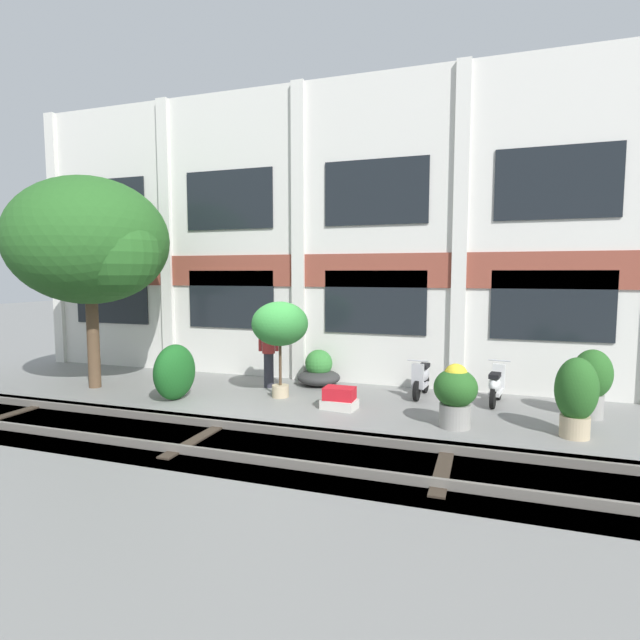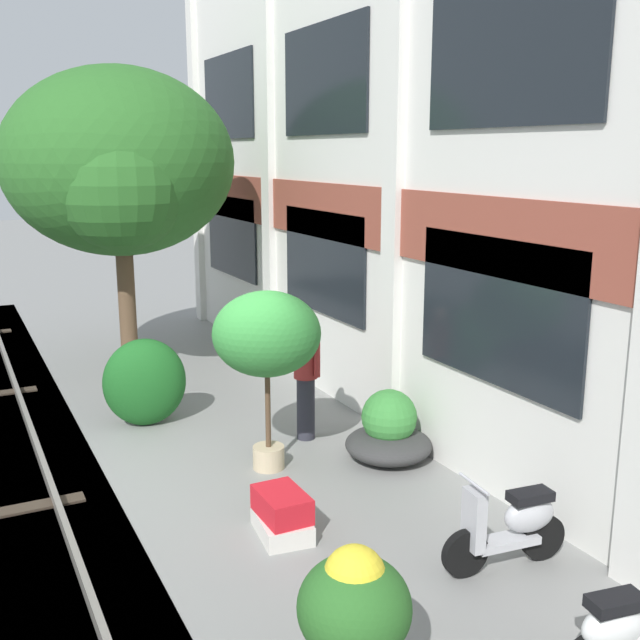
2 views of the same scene
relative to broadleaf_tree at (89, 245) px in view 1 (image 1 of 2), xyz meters
The scene contains 14 objects.
ground_plane 6.10m from the broadleaf_tree, ahead, with size 80.00×80.00×0.00m, color gray.
apartment_facade 5.63m from the broadleaf_tree, 31.49° to the left, with size 17.72×0.64×8.21m.
rail_tracks 6.76m from the broadleaf_tree, 29.75° to the right, with size 25.36×2.80×0.43m.
broadleaf_tree is the anchor object (origin of this frame).
potted_plant_glazed_jar 12.37m from the broadleaf_tree, ahead, with size 0.78×0.78×1.45m.
potted_plant_square_trough 7.63m from the broadleaf_tree, ahead, with size 0.81×0.60×0.49m.
potted_plant_stone_basin 11.83m from the broadleaf_tree, ahead, with size 0.75×0.75×1.50m.
potted_plant_fluted_column 9.80m from the broadleaf_tree, ahead, with size 0.85×0.85×1.27m.
potted_plant_tall_urn 5.50m from the broadleaf_tree, ahead, with size 1.37×1.37×2.35m.
potted_plant_wide_bowl 6.86m from the broadleaf_tree, 21.30° to the left, with size 1.17×1.17×0.97m.
scooter_near_curb 9.18m from the broadleaf_tree, 12.37° to the left, with size 0.50×1.38×0.98m.
scooter_second_parked 10.73m from the broadleaf_tree, ahead, with size 0.52×1.38×0.98m.
resident_by_doorway 5.43m from the broadleaf_tree, 19.00° to the left, with size 0.50×0.34×1.70m.
topiary_hedge 4.18m from the broadleaf_tree, ahead, with size 1.23×0.70×1.34m, color #19561E.
Camera 1 is at (5.07, -10.02, 3.05)m, focal length 28.00 mm.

